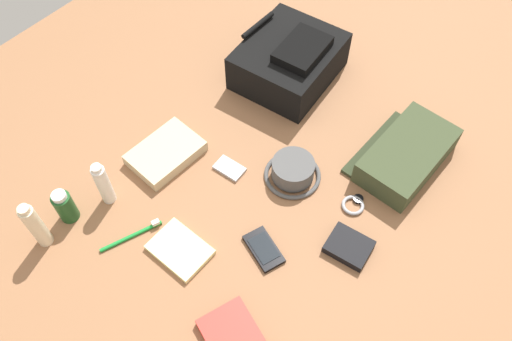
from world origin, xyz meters
The scene contains 14 objects.
ground_plane centered at (0.00, 0.00, -0.01)m, with size 2.64×2.02×0.02m, color #90603E.
backpack centered at (0.37, 0.17, 0.07)m, with size 0.34×0.30×0.16m.
toiletry_pouch centered at (0.31, -0.29, 0.04)m, with size 0.30×0.21×0.08m.
bucket_hat centered at (0.07, -0.07, 0.03)m, with size 0.16×0.16×0.06m.
lotion_bottle centered at (-0.50, 0.30, 0.08)m, with size 0.04×0.04×0.17m.
shampoo_bottle centered at (-0.41, 0.30, 0.05)m, with size 0.05×0.05×0.11m.
toothpaste_tube centered at (-0.31, 0.26, 0.07)m, with size 0.04×0.04×0.15m.
cell_phone centered at (-0.16, -0.16, 0.01)m, with size 0.10×0.13×0.01m.
media_player centered at (-0.02, 0.08, 0.01)m, with size 0.06×0.09×0.01m.
wristwatch centered at (0.10, -0.26, 0.01)m, with size 0.07×0.06×0.01m.
toothbrush centered at (-0.34, 0.13, 0.01)m, with size 0.16×0.07×0.02m.
wallet centered at (-0.01, -0.32, 0.01)m, with size 0.09×0.11×0.02m, color black.
notepad centered at (-0.30, 0.01, 0.01)m, with size 0.11×0.15×0.02m, color beige.
folded_towel centered at (-0.11, 0.25, 0.02)m, with size 0.20×0.14×0.04m, color #C6B289.
Camera 1 is at (-0.62, -0.51, 1.23)m, focal length 36.76 mm.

